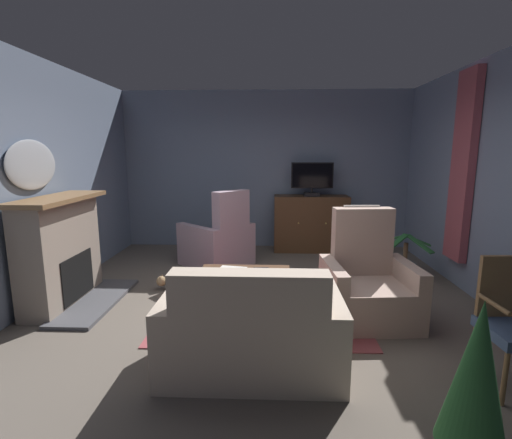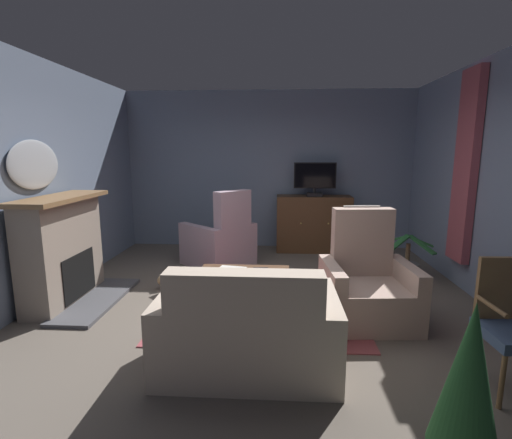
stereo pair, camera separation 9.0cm
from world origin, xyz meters
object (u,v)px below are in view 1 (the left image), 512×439
object	(u,v)px
fireplace	(63,254)
tv_cabinet	(311,225)
sofa_floral	(251,334)
tv_remote	(261,269)
television	(312,178)
armchair_facing_sofa	(367,286)
folded_newspaper	(232,269)
wall_mirror_oval	(32,165)
armchair_angled_to_table	(219,242)
potted_plant_on_hearth_side	(405,266)
potted_plant_leafy_by_curtain	(475,385)
coffee_table	(245,276)
cat	(175,283)

from	to	relation	value
fireplace	tv_cabinet	size ratio (longest dim) A/B	1.08
sofa_floral	tv_remote	bearing A→B (deg)	87.68
tv_remote	sofa_floral	size ratio (longest dim) A/B	0.12
television	armchair_facing_sofa	distance (m)	2.89
folded_newspaper	wall_mirror_oval	bearing A→B (deg)	-170.66
folded_newspaper	armchair_angled_to_table	bearing A→B (deg)	113.99
sofa_floral	wall_mirror_oval	bearing A→B (deg)	152.83
potted_plant_on_hearth_side	television	bearing A→B (deg)	129.97
wall_mirror_oval	armchair_angled_to_table	size ratio (longest dim) A/B	0.72
potted_plant_on_hearth_side	potted_plant_leafy_by_curtain	bearing A→B (deg)	-103.76
potted_plant_leafy_by_curtain	wall_mirror_oval	bearing A→B (deg)	148.68
coffee_table	fireplace	bearing A→B (deg)	176.84
wall_mirror_oval	potted_plant_leafy_by_curtain	world-z (taller)	wall_mirror_oval
wall_mirror_oval	tv_remote	xyz separation A→B (m)	(2.54, -0.05, -1.15)
tv_cabinet	folded_newspaper	distance (m)	2.78
armchair_angled_to_table	cat	xyz separation A→B (m)	(-0.41, -1.11, -0.27)
armchair_facing_sofa	cat	size ratio (longest dim) A/B	1.80
sofa_floral	folded_newspaper	bearing A→B (deg)	102.87
tv_cabinet	potted_plant_on_hearth_side	world-z (taller)	tv_cabinet
coffee_table	armchair_angled_to_table	distance (m)	1.75
wall_mirror_oval	sofa_floral	xyz separation A→B (m)	(2.49, -1.28, -1.30)
coffee_table	tv_remote	size ratio (longest dim) A/B	5.89
folded_newspaper	armchair_facing_sofa	world-z (taller)	armchair_facing_sofa
fireplace	wall_mirror_oval	xyz separation A→B (m)	(-0.25, 0.00, 1.01)
potted_plant_leafy_by_curtain	cat	world-z (taller)	potted_plant_leafy_by_curtain
wall_mirror_oval	television	world-z (taller)	wall_mirror_oval
cat	wall_mirror_oval	bearing A→B (deg)	-162.79
television	coffee_table	size ratio (longest dim) A/B	0.72
fireplace	armchair_angled_to_table	distance (m)	2.23
cat	armchair_facing_sofa	bearing A→B (deg)	-17.91
tv_remote	armchair_angled_to_table	size ratio (longest dim) A/B	0.14
fireplace	armchair_angled_to_table	xyz separation A→B (m)	(1.59, 1.55, -0.23)
television	wall_mirror_oval	bearing A→B (deg)	-144.07
wall_mirror_oval	potted_plant_on_hearth_side	distance (m)	4.86
potted_plant_leafy_by_curtain	armchair_facing_sofa	bearing A→B (deg)	91.38
television	tv_remote	distance (m)	2.75
tv_cabinet	wall_mirror_oval	bearing A→B (deg)	-143.48
folded_newspaper	sofa_floral	xyz separation A→B (m)	(0.28, -1.23, -0.14)
potted_plant_leafy_by_curtain	potted_plant_on_hearth_side	distance (m)	3.42
fireplace	folded_newspaper	bearing A→B (deg)	-1.55
sofa_floral	armchair_facing_sofa	world-z (taller)	armchair_facing_sofa
fireplace	armchair_angled_to_table	bearing A→B (deg)	44.39
coffee_table	potted_plant_on_hearth_side	bearing A→B (deg)	28.09
tv_remote	folded_newspaper	size ratio (longest dim) A/B	0.57
wall_mirror_oval	armchair_facing_sofa	distance (m)	3.89
coffee_table	armchair_angled_to_table	size ratio (longest dim) A/B	0.81
sofa_floral	potted_plant_leafy_by_curtain	distance (m)	1.59
wall_mirror_oval	tv_remote	world-z (taller)	wall_mirror_oval
folded_newspaper	tv_remote	bearing A→B (deg)	10.51
fireplace	television	xyz separation A→B (m)	(3.11, 2.43, 0.71)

